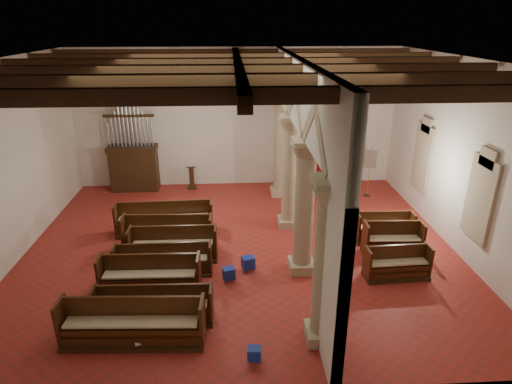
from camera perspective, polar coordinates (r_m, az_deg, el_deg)
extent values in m
plane|color=maroon|center=(14.36, -2.07, -7.36)|extent=(14.00, 14.00, 0.00)
plane|color=#321D10|center=(12.55, -2.46, 17.24)|extent=(14.00, 14.00, 0.00)
cube|color=beige|center=(18.94, -2.66, 9.71)|extent=(14.00, 0.02, 6.00)
cube|color=beige|center=(7.67, -1.21, -9.86)|extent=(14.00, 0.02, 6.00)
cube|color=beige|center=(14.79, -30.53, 3.04)|extent=(0.02, 12.00, 6.00)
cube|color=beige|center=(15.00, 25.64, 4.19)|extent=(0.02, 12.00, 6.00)
cube|color=tan|center=(10.77, 8.70, -18.13)|extent=(0.75, 0.75, 0.30)
cylinder|color=tan|center=(9.71, 9.32, -9.98)|extent=(0.56, 0.56, 3.30)
cube|color=tan|center=(13.15, 6.07, -9.74)|extent=(0.75, 0.75, 0.30)
cylinder|color=tan|center=(12.30, 6.41, -2.59)|extent=(0.56, 0.56, 3.30)
cube|color=tan|center=(15.75, 4.36, -3.99)|extent=(0.75, 0.75, 0.30)
cylinder|color=tan|center=(15.04, 4.56, 2.18)|extent=(0.56, 0.56, 3.30)
cube|color=tan|center=(18.47, 3.16, 0.09)|extent=(0.75, 0.75, 0.30)
cylinder|color=tan|center=(17.87, 3.28, 5.45)|extent=(0.56, 0.56, 3.30)
cube|color=beige|center=(12.83, 5.89, 12.91)|extent=(0.25, 11.90, 1.93)
cube|color=#2C634B|center=(14.02, 27.82, -0.86)|extent=(0.03, 1.00, 2.20)
cube|color=#2C634B|center=(17.34, 21.39, 4.28)|extent=(0.03, 1.00, 2.20)
cube|color=#2C634B|center=(19.81, 12.12, 7.41)|extent=(1.00, 0.03, 2.20)
cube|color=#2F1F0F|center=(19.50, -15.88, 2.83)|extent=(2.00, 0.80, 1.80)
cube|color=#2F1F0F|center=(19.21, -16.19, 5.64)|extent=(2.10, 0.85, 0.20)
cube|color=#382511|center=(19.41, -8.50, 0.66)|extent=(0.41, 0.41, 0.09)
cube|color=#382511|center=(19.25, -8.58, 1.87)|extent=(0.20, 0.20, 0.96)
cube|color=#382511|center=(19.01, -8.68, 3.29)|extent=(0.45, 0.36, 0.17)
cube|color=maroon|center=(19.70, 7.70, 4.45)|extent=(1.60, 0.06, 2.10)
cylinder|color=gold|center=(19.38, 7.87, 7.53)|extent=(1.80, 0.04, 0.04)
cone|color=#2F1F0F|center=(18.98, 14.55, -0.30)|extent=(0.33, 0.33, 0.11)
cylinder|color=gold|center=(18.62, 14.86, 2.68)|extent=(0.04, 0.04, 2.20)
cylinder|color=gold|center=(18.32, 15.17, 5.66)|extent=(0.25, 0.61, 0.03)
cube|color=#191855|center=(18.43, 15.04, 4.27)|extent=(0.48, 0.20, 0.78)
cube|color=navy|center=(10.02, -0.21, -20.72)|extent=(0.33, 0.28, 0.30)
cube|color=navy|center=(12.54, -3.65, -10.75)|extent=(0.39, 0.35, 0.34)
cube|color=navy|center=(12.97, -1.06, -9.39)|extent=(0.43, 0.39, 0.36)
cylinder|color=white|center=(10.75, -13.17, -18.51)|extent=(0.94, 0.42, 0.10)
cylinder|color=white|center=(11.06, -16.74, -17.64)|extent=(0.88, 0.22, 0.09)
cube|color=#2F1F0F|center=(11.01, -15.88, -18.43)|extent=(3.35, 0.92, 0.11)
cube|color=#3C260C|center=(10.78, -16.11, -17.41)|extent=(3.18, 0.59, 0.49)
cube|color=#3C260C|center=(10.81, -15.99, -15.47)|extent=(3.16, 0.24, 1.03)
cube|color=#3C260C|center=(11.15, -24.63, -15.52)|extent=(0.11, 0.65, 1.03)
cube|color=#3C260C|center=(10.43, -7.11, -16.20)|extent=(0.11, 0.65, 1.03)
cube|color=#BEAD8D|center=(10.62, -16.26, -16.28)|extent=(3.05, 0.54, 0.05)
cube|color=#2F1F0F|center=(11.49, -13.33, -16.21)|extent=(2.96, 0.73, 0.09)
cube|color=#3E220D|center=(11.30, -13.48, -15.34)|extent=(2.80, 0.45, 0.42)
cube|color=#3E220D|center=(11.33, -13.41, -13.75)|extent=(2.79, 0.14, 0.88)
cube|color=#3E220D|center=(11.56, -20.76, -13.92)|extent=(0.08, 0.56, 0.88)
cube|color=#3E220D|center=(11.05, -5.96, -14.24)|extent=(0.08, 0.56, 0.88)
cube|color=#BEAD8D|center=(11.17, -13.59, -14.39)|extent=(2.69, 0.41, 0.05)
cube|color=#2F1F0F|center=(12.56, -13.74, -12.54)|extent=(2.76, 0.80, 0.10)
cube|color=#37150B|center=(12.36, -13.90, -11.59)|extent=(2.60, 0.48, 0.47)
cube|color=#37150B|center=(12.42, -13.83, -9.98)|extent=(2.59, 0.14, 0.99)
cube|color=#37150B|center=(12.60, -20.03, -10.26)|extent=(0.09, 0.63, 0.99)
cube|color=#37150B|center=(12.10, -7.63, -10.40)|extent=(0.09, 0.63, 0.99)
cube|color=#BEAD8D|center=(12.22, -14.01, -10.57)|extent=(2.50, 0.44, 0.05)
cube|color=#2F1F0F|center=(13.25, -12.13, -10.42)|extent=(2.86, 0.68, 0.09)
cube|color=#37150B|center=(13.08, -12.24, -9.61)|extent=(2.70, 0.41, 0.41)
cube|color=#37150B|center=(13.14, -12.19, -8.29)|extent=(2.70, 0.11, 0.86)
cube|color=#37150B|center=(13.31, -18.25, -8.55)|extent=(0.07, 0.54, 0.86)
cube|color=#37150B|center=(12.87, -6.10, -8.57)|extent=(0.07, 0.54, 0.86)
cube|color=#BEAD8D|center=(12.97, -12.32, -8.75)|extent=(2.59, 0.37, 0.05)
cube|color=#2F1F0F|center=(13.92, -10.83, -8.56)|extent=(2.73, 0.74, 0.10)
cube|color=#3C1E0C|center=(13.74, -10.94, -7.65)|extent=(2.58, 0.43, 0.46)
cube|color=#3C1E0C|center=(13.82, -10.90, -6.24)|extent=(2.57, 0.09, 0.98)
cube|color=#3C1E0C|center=(13.92, -16.43, -6.57)|extent=(0.08, 0.62, 0.98)
cube|color=#3C1E0C|center=(13.56, -5.38, -6.50)|extent=(0.08, 0.62, 0.98)
cube|color=#BEAD8D|center=(13.61, -11.01, -6.71)|extent=(2.47, 0.39, 0.05)
cube|color=#2F1F0F|center=(14.60, -11.56, -7.06)|extent=(2.95, 0.86, 0.11)
cube|color=#44270E|center=(14.42, -11.67, -6.14)|extent=(2.79, 0.54, 0.48)
cube|color=#44270E|center=(14.51, -11.63, -4.75)|extent=(2.77, 0.18, 1.02)
cube|color=#44270E|center=(14.64, -17.26, -5.09)|extent=(0.10, 0.64, 1.02)
cube|color=#44270E|center=(14.22, -6.00, -4.99)|extent=(0.10, 0.64, 1.02)
cube|color=#BEAD8D|center=(14.29, -11.75, -5.20)|extent=(2.68, 0.49, 0.05)
cube|color=#2F1F0F|center=(15.58, -11.96, -5.13)|extent=(3.38, 0.89, 0.11)
cube|color=#43280E|center=(15.40, -12.07, -4.23)|extent=(3.22, 0.56, 0.49)
cube|color=#43280E|center=(15.51, -12.02, -2.92)|extent=(3.21, 0.20, 1.04)
cube|color=#43280E|center=(15.69, -18.06, -3.26)|extent=(0.10, 0.66, 1.04)
cube|color=#43280E|center=(15.18, -5.97, -3.09)|extent=(0.10, 0.66, 1.04)
cube|color=#BEAD8D|center=(15.28, -12.15, -3.31)|extent=(3.09, 0.51, 0.05)
cube|color=#2F1F0F|center=(13.45, 18.12, -10.56)|extent=(1.92, 0.75, 0.09)
cube|color=#40240D|center=(13.28, 18.32, -9.73)|extent=(1.76, 0.46, 0.42)
cube|color=#40240D|center=(13.33, 18.12, -8.39)|extent=(1.74, 0.15, 0.89)
cube|color=#40240D|center=(12.92, 14.54, -9.01)|extent=(0.09, 0.57, 0.89)
cube|color=#40240D|center=(13.57, 21.96, -8.40)|extent=(0.09, 0.57, 0.89)
cube|color=#BEAD8D|center=(13.16, 18.44, -8.86)|extent=(1.68, 0.42, 0.05)
cube|color=#2F1F0F|center=(14.61, 17.58, -7.69)|extent=(1.87, 0.80, 0.10)
cube|color=#3A240C|center=(14.44, 17.78, -6.80)|extent=(1.71, 0.48, 0.47)
cube|color=#3A240C|center=(14.51, 17.58, -5.43)|extent=(1.70, 0.13, 1.00)
cube|color=#3A240C|center=(14.09, 14.40, -5.94)|extent=(0.09, 0.63, 1.00)
cube|color=#3A240C|center=(14.71, 21.06, -5.53)|extent=(0.09, 0.63, 1.00)
cube|color=#BEAD8D|center=(14.32, 17.90, -5.87)|extent=(1.64, 0.43, 0.05)
cube|color=#2F1F0F|center=(15.35, 16.56, -6.08)|extent=(1.94, 0.71, 0.10)
cube|color=#39220C|center=(15.18, 16.73, -5.27)|extent=(1.78, 0.41, 0.44)
cube|color=#39220C|center=(15.27, 16.56, -4.06)|extent=(1.78, 0.09, 0.93)
cube|color=#39220C|center=(14.85, 13.36, -4.49)|extent=(0.08, 0.59, 0.93)
cube|color=#39220C|center=(15.47, 19.99, -4.15)|extent=(0.08, 0.59, 0.93)
cube|color=#BEAD8D|center=(15.08, 16.83, -4.44)|extent=(1.71, 0.37, 0.05)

